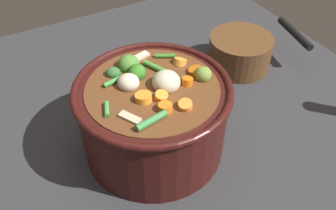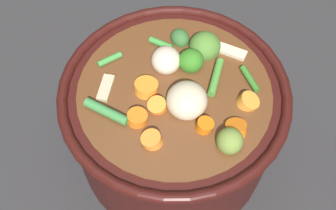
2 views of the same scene
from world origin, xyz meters
TOP-DOWN VIEW (x-y plane):
  - ground_plane at (0.00, 0.00)m, footprint 1.10×1.10m
  - cooking_pot at (0.00, -0.00)m, footprint 0.27×0.27m

SIDE VIEW (x-z plane):
  - ground_plane at x=0.00m, z-range 0.00..0.00m
  - cooking_pot at x=0.00m, z-range -0.01..0.17m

